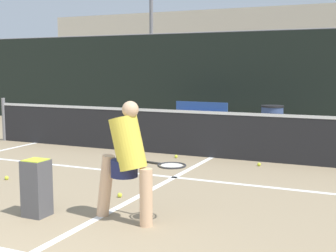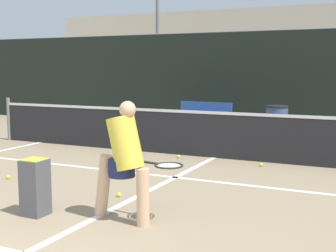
{
  "view_description": "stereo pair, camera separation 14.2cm",
  "coord_description": "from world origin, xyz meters",
  "views": [
    {
      "loc": [
        3.06,
        -2.31,
        1.83
      ],
      "look_at": [
        0.17,
        4.06,
        0.95
      ],
      "focal_mm": 50.0,
      "sensor_mm": 36.0,
      "label": 1
    },
    {
      "loc": [
        3.19,
        -2.25,
        1.83
      ],
      "look_at": [
        0.17,
        4.06,
        0.95
      ],
      "focal_mm": 50.0,
      "sensor_mm": 36.0,
      "label": 2
    }
  ],
  "objects": [
    {
      "name": "tennis_ball_scattered_1",
      "position": [
        -1.96,
        3.8,
        0.03
      ],
      "size": [
        0.07,
        0.07,
        0.07
      ],
      "primitive_type": "sphere",
      "color": "#D1E033",
      "rests_on": "ground"
    },
    {
      "name": "court_service_line",
      "position": [
        0.0,
        4.7,
        0.0
      ],
      "size": [
        8.25,
        0.1,
        0.01
      ],
      "primitive_type": "cube",
      "color": "white",
      "rests_on": "ground"
    },
    {
      "name": "court_center_mark",
      "position": [
        0.0,
        3.86,
        0.0
      ],
      "size": [
        0.1,
        5.49,
        0.01
      ],
      "primitive_type": "cube",
      "color": "white",
      "rests_on": "ground"
    },
    {
      "name": "fence_back",
      "position": [
        0.0,
        11.21,
        1.44
      ],
      "size": [
        24.0,
        0.06,
        2.89
      ],
      "color": "black",
      "rests_on": "ground"
    },
    {
      "name": "tennis_ball_scattered_7",
      "position": [
        -0.64,
        6.26,
        0.03
      ],
      "size": [
        0.07,
        0.07,
        0.07
      ],
      "primitive_type": "sphere",
      "color": "#D1E033",
      "rests_on": "ground"
    },
    {
      "name": "trash_bin",
      "position": [
        0.53,
        9.89,
        0.42
      ],
      "size": [
        0.59,
        0.59,
        0.84
      ],
      "color": "#384C7F",
      "rests_on": "ground"
    },
    {
      "name": "tennis_ball_scattered_5",
      "position": [
        1.08,
        6.18,
        0.03
      ],
      "size": [
        0.07,
        0.07,
        0.07
      ],
      "primitive_type": "sphere",
      "color": "#D1E033",
      "rests_on": "ground"
    },
    {
      "name": "ball_hopper",
      "position": [
        -0.73,
        2.14,
        0.37
      ],
      "size": [
        0.28,
        0.28,
        0.71
      ],
      "color": "#4C4C51",
      "rests_on": "ground"
    },
    {
      "name": "building_far",
      "position": [
        0.0,
        26.41,
        2.66
      ],
      "size": [
        36.0,
        2.4,
        5.33
      ],
      "primitive_type": "cube",
      "color": "beige",
      "rests_on": "ground"
    },
    {
      "name": "tennis_ball_scattered_6",
      "position": [
        -2.43,
        3.41,
        0.03
      ],
      "size": [
        0.07,
        0.07,
        0.07
      ],
      "primitive_type": "sphere",
      "color": "#D1E033",
      "rests_on": "ground"
    },
    {
      "name": "net",
      "position": [
        0.0,
        6.6,
        0.51
      ],
      "size": [
        11.09,
        0.09,
        1.07
      ],
      "color": "slate",
      "rests_on": "ground"
    },
    {
      "name": "player_practicing",
      "position": [
        0.4,
        2.42,
        0.77
      ],
      "size": [
        1.18,
        0.55,
        1.45
      ],
      "rotation": [
        0.0,
        0.0,
        -0.17
      ],
      "color": "#DBAD84",
      "rests_on": "ground"
    },
    {
      "name": "tennis_ball_scattered_2",
      "position": [
        -0.22,
        3.28,
        0.03
      ],
      "size": [
        0.07,
        0.07,
        0.07
      ],
      "primitive_type": "sphere",
      "color": "#D1E033",
      "rests_on": "ground"
    },
    {
      "name": "parked_car",
      "position": [
        0.63,
        14.72,
        0.56
      ],
      "size": [
        1.7,
        4.0,
        1.33
      ],
      "color": "maroon",
      "rests_on": "ground"
    },
    {
      "name": "courtside_bench",
      "position": [
        -1.51,
        9.95,
        0.47
      ],
      "size": [
        1.59,
        0.46,
        0.86
      ],
      "rotation": [
        0.0,
        0.0,
        -0.05
      ],
      "color": "#2D519E",
      "rests_on": "ground"
    }
  ]
}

